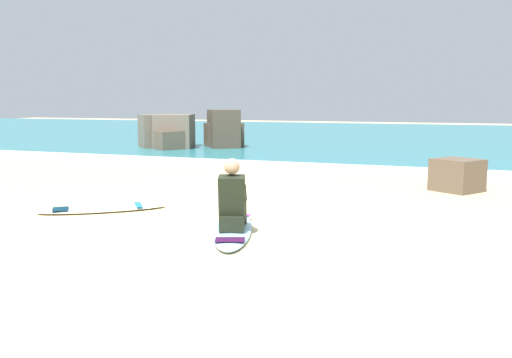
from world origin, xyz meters
The scene contains 8 objects.
ground_plane centered at (0.00, 0.00, 0.00)m, with size 80.00×80.00×0.00m, color beige.
sea centered at (0.00, 20.52, 0.05)m, with size 80.00×28.00×0.10m, color teal.
breaking_foam centered at (0.00, 6.82, 0.06)m, with size 80.00×0.90×0.11m, color white.
surfboard_main centered at (0.23, -0.27, 0.04)m, with size 1.34×2.48×0.08m.
surfer_seated centered at (0.30, -0.44, 0.44)m, with size 0.54×0.77×0.95m.
surfboard_spare_near centered at (-2.27, 0.23, 0.04)m, with size 1.91×1.66×0.08m.
rock_outcrop_distant centered at (-6.17, 10.64, 0.61)m, with size 3.88×3.16×1.46m.
shoreline_rock centered at (3.06, 4.35, 0.32)m, with size 0.77×0.81×0.64m, color brown.
Camera 1 is at (3.12, -7.03, 1.77)m, focal length 38.41 mm.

